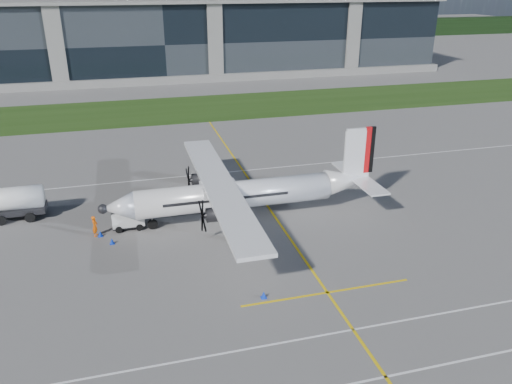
{
  "coord_description": "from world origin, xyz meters",
  "views": [
    {
      "loc": [
        -8.95,
        -31.96,
        19.44
      ],
      "look_at": [
        1.25,
        6.03,
        2.59
      ],
      "focal_mm": 35.0,
      "sensor_mm": 36.0,
      "label": 1
    }
  ],
  "objects_px": {
    "turboprop_aircraft": "(244,179)",
    "safety_cone_nose_port": "(112,241)",
    "ground_crew_person": "(95,225)",
    "safety_cone_portwing": "(264,295)",
    "baggage_tug": "(128,219)",
    "safety_cone_fwd": "(100,234)",
    "safety_cone_stbdwing": "(205,170)"
  },
  "relations": [
    {
      "from": "safety_cone_nose_port",
      "to": "safety_cone_portwing",
      "type": "bearing_deg",
      "value": -46.47
    },
    {
      "from": "ground_crew_person",
      "to": "safety_cone_portwing",
      "type": "relative_size",
      "value": 4.08
    },
    {
      "from": "turboprop_aircraft",
      "to": "safety_cone_stbdwing",
      "type": "distance_m",
      "value": 12.68
    },
    {
      "from": "turboprop_aircraft",
      "to": "ground_crew_person",
      "type": "bearing_deg",
      "value": -179.75
    },
    {
      "from": "baggage_tug",
      "to": "safety_cone_fwd",
      "type": "relative_size",
      "value": 5.61
    },
    {
      "from": "turboprop_aircraft",
      "to": "safety_cone_nose_port",
      "type": "xyz_separation_m",
      "value": [
        -11.33,
        -1.8,
        -3.48
      ]
    },
    {
      "from": "safety_cone_nose_port",
      "to": "safety_cone_stbdwing",
      "type": "bearing_deg",
      "value": 54.66
    },
    {
      "from": "safety_cone_portwing",
      "to": "safety_cone_nose_port",
      "type": "height_order",
      "value": "same"
    },
    {
      "from": "safety_cone_nose_port",
      "to": "ground_crew_person",
      "type": "bearing_deg",
      "value": 126.11
    },
    {
      "from": "ground_crew_person",
      "to": "safety_cone_portwing",
      "type": "bearing_deg",
      "value": -122.21
    },
    {
      "from": "ground_crew_person",
      "to": "safety_cone_stbdwing",
      "type": "distance_m",
      "value": 16.5
    },
    {
      "from": "baggage_tug",
      "to": "ground_crew_person",
      "type": "distance_m",
      "value": 2.8
    },
    {
      "from": "baggage_tug",
      "to": "ground_crew_person",
      "type": "xyz_separation_m",
      "value": [
        -2.67,
        -0.81,
        0.18
      ]
    },
    {
      "from": "ground_crew_person",
      "to": "safety_cone_stbdwing",
      "type": "relative_size",
      "value": 4.08
    },
    {
      "from": "turboprop_aircraft",
      "to": "safety_cone_nose_port",
      "type": "distance_m",
      "value": 11.99
    },
    {
      "from": "safety_cone_fwd",
      "to": "safety_cone_nose_port",
      "type": "relative_size",
      "value": 1.0
    },
    {
      "from": "safety_cone_fwd",
      "to": "baggage_tug",
      "type": "bearing_deg",
      "value": 23.74
    },
    {
      "from": "baggage_tug",
      "to": "safety_cone_stbdwing",
      "type": "height_order",
      "value": "baggage_tug"
    },
    {
      "from": "ground_crew_person",
      "to": "safety_cone_nose_port",
      "type": "height_order",
      "value": "ground_crew_person"
    },
    {
      "from": "baggage_tug",
      "to": "safety_cone_portwing",
      "type": "bearing_deg",
      "value": -57.01
    },
    {
      "from": "turboprop_aircraft",
      "to": "safety_cone_portwing",
      "type": "relative_size",
      "value": 49.79
    },
    {
      "from": "safety_cone_portwing",
      "to": "safety_cone_nose_port",
      "type": "bearing_deg",
      "value": 133.53
    },
    {
      "from": "safety_cone_fwd",
      "to": "safety_cone_stbdwing",
      "type": "bearing_deg",
      "value": 48.93
    },
    {
      "from": "turboprop_aircraft",
      "to": "baggage_tug",
      "type": "distance_m",
      "value": 10.37
    },
    {
      "from": "ground_crew_person",
      "to": "safety_cone_portwing",
      "type": "distance_m",
      "value": 16.19
    },
    {
      "from": "baggage_tug",
      "to": "safety_cone_portwing",
      "type": "relative_size",
      "value": 5.61
    },
    {
      "from": "turboprop_aircraft",
      "to": "safety_cone_nose_port",
      "type": "bearing_deg",
      "value": -170.99
    },
    {
      "from": "safety_cone_fwd",
      "to": "safety_cone_stbdwing",
      "type": "distance_m",
      "value": 16.39
    },
    {
      "from": "baggage_tug",
      "to": "safety_cone_nose_port",
      "type": "height_order",
      "value": "baggage_tug"
    },
    {
      "from": "baggage_tug",
      "to": "safety_cone_fwd",
      "type": "distance_m",
      "value": 2.6
    },
    {
      "from": "ground_crew_person",
      "to": "safety_cone_fwd",
      "type": "relative_size",
      "value": 4.08
    },
    {
      "from": "turboprop_aircraft",
      "to": "baggage_tug",
      "type": "bearing_deg",
      "value": 175.63
    }
  ]
}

